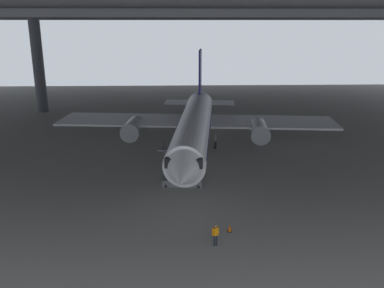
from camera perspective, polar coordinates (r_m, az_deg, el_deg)
name	(u,v)px	position (r m, az deg, el deg)	size (l,w,h in m)	color
ground_plane	(195,152)	(49.49, 0.37, -1.17)	(110.00, 110.00, 0.00)	gray
hangar_structure	(190,10)	(60.89, -0.25, 18.29)	(121.00, 99.00, 17.53)	#4C4F54
airplane_main	(195,125)	(48.23, 0.38, 2.61)	(35.44, 36.55, 11.43)	white
boarding_stairs	(182,178)	(39.47, -1.40, -4.78)	(4.31, 1.88, 4.65)	slate
crew_worker_near_nose	(215,234)	(29.27, 3.30, -12.44)	(0.52, 0.34, 1.64)	#232838
crew_worker_by_stairs	(179,165)	(42.54, -1.79, -2.96)	(0.53, 0.32, 1.56)	#232838
traffic_cone_orange	(230,228)	(31.43, 5.31, -11.64)	(0.36, 0.36, 0.60)	black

